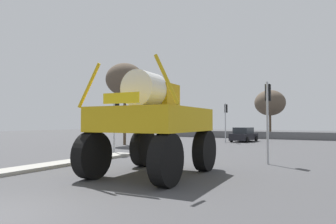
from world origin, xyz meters
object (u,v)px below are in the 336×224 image
(traffic_signal_near_right, at_px, (268,104))
(traffic_signal_near_left, at_px, (116,112))
(oversize_sprayer, at_px, (152,123))
(bare_tree_left, at_px, (125,80))
(traffic_signal_far_left, at_px, (226,114))
(sedan_ahead, at_px, (244,135))
(bare_tree_far_center, at_px, (270,103))

(traffic_signal_near_right, bearing_deg, traffic_signal_near_left, 179.97)
(oversize_sprayer, relative_size, traffic_signal_near_left, 1.44)
(traffic_signal_near_left, distance_m, traffic_signal_near_right, 9.59)
(oversize_sprayer, distance_m, traffic_signal_near_right, 6.45)
(oversize_sprayer, bearing_deg, traffic_signal_near_right, -34.84)
(bare_tree_left, bearing_deg, traffic_signal_far_left, 45.57)
(traffic_signal_far_left, bearing_deg, oversize_sprayer, -80.57)
(traffic_signal_far_left, xyz_separation_m, bare_tree_left, (-7.25, -7.39, 3.09))
(traffic_signal_far_left, relative_size, bare_tree_left, 0.53)
(oversize_sprayer, height_order, traffic_signal_near_left, oversize_sprayer)
(sedan_ahead, distance_m, traffic_signal_near_right, 17.59)
(sedan_ahead, distance_m, traffic_signal_far_left, 3.46)
(traffic_signal_near_right, xyz_separation_m, bare_tree_left, (-13.96, 6.79, 3.03))
(sedan_ahead, distance_m, bare_tree_left, 13.96)
(oversize_sprayer, relative_size, bare_tree_far_center, 0.84)
(traffic_signal_near_left, relative_size, traffic_signal_near_right, 0.93)
(sedan_ahead, bearing_deg, traffic_signal_near_right, -154.65)
(traffic_signal_near_right, height_order, traffic_signal_far_left, traffic_signal_near_right)
(sedan_ahead, xyz_separation_m, bare_tree_left, (-8.46, -9.77, 5.29))
(oversize_sprayer, xyz_separation_m, bare_tree_far_center, (-1.13, 32.46, 2.68))
(traffic_signal_near_left, bearing_deg, traffic_signal_far_left, 78.53)
(traffic_signal_near_right, distance_m, bare_tree_far_center, 27.54)
(traffic_signal_near_right, xyz_separation_m, traffic_signal_far_left, (-6.71, 14.18, -0.06))
(oversize_sprayer, relative_size, bare_tree_left, 0.72)
(traffic_signal_near_left, bearing_deg, bare_tree_left, 122.80)
(sedan_ahead, xyz_separation_m, traffic_signal_far_left, (-1.21, -2.37, 2.20))
(traffic_signal_near_left, height_order, bare_tree_left, bare_tree_left)
(traffic_signal_near_right, bearing_deg, sedan_ahead, 108.37)
(oversize_sprayer, xyz_separation_m, traffic_signal_far_left, (-3.24, 19.54, 0.87))
(oversize_sprayer, distance_m, sedan_ahead, 22.05)
(traffic_signal_near_left, xyz_separation_m, traffic_signal_far_left, (2.88, 14.17, 0.16))
(bare_tree_left, relative_size, bare_tree_far_center, 1.16)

